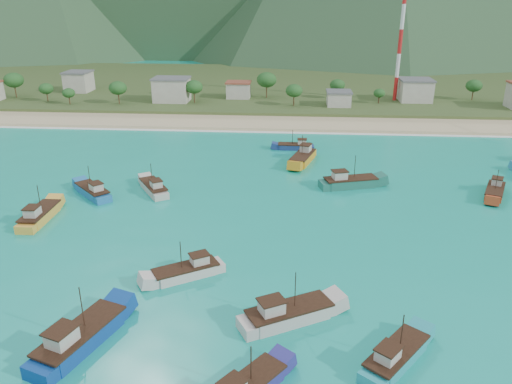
# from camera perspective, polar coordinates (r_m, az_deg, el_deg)

# --- Properties ---
(ground) EXTENTS (600.00, 600.00, 0.00)m
(ground) POSITION_cam_1_polar(r_m,az_deg,el_deg) (70.48, -4.47, -7.57)
(ground) COLOR #0C8C7F
(ground) RESTS_ON ground
(beach) EXTENTS (400.00, 18.00, 1.20)m
(beach) POSITION_cam_1_polar(r_m,az_deg,el_deg) (144.24, 0.21, 7.87)
(beach) COLOR beige
(beach) RESTS_ON ground
(land) EXTENTS (400.00, 110.00, 2.40)m
(land) POSITION_cam_1_polar(r_m,az_deg,el_deg) (203.90, 1.47, 11.93)
(land) COLOR #385123
(land) RESTS_ON ground
(surf_line) EXTENTS (400.00, 2.50, 0.08)m
(surf_line) POSITION_cam_1_polar(r_m,az_deg,el_deg) (135.06, -0.09, 6.91)
(surf_line) COLOR white
(surf_line) RESTS_ON ground
(village) EXTENTS (214.66, 27.20, 7.41)m
(village) POSITION_cam_1_polar(r_m,az_deg,el_deg) (167.82, 6.82, 11.34)
(village) COLOR beige
(village) RESTS_ON ground
(vegetation) EXTENTS (273.47, 24.99, 8.86)m
(vegetation) POSITION_cam_1_polar(r_m,az_deg,el_deg) (167.41, 0.00, 11.61)
(vegetation) COLOR #235623
(vegetation) RESTS_ON ground
(radio_tower) EXTENTS (1.20, 1.20, 45.04)m
(radio_tower) POSITION_cam_1_polar(r_m,az_deg,el_deg) (172.34, 16.30, 17.43)
(radio_tower) COLOR red
(radio_tower) RESTS_ON ground
(boat_1) EXTENTS (6.38, 11.84, 6.71)m
(boat_1) POSITION_cam_1_polar(r_m,az_deg,el_deg) (110.24, 5.38, 3.85)
(boat_1) COLOR orange
(boat_1) RESTS_ON ground
(boat_7) EXTENTS (3.26, 10.55, 6.21)m
(boat_7) POSITION_cam_1_polar(r_m,az_deg,el_deg) (88.59, -23.49, -2.54)
(boat_7) COLOR gold
(boat_7) RESTS_ON ground
(boat_9) EXTENTS (7.34, 12.43, 7.05)m
(boat_9) POSITION_cam_1_polar(r_m,az_deg,el_deg) (57.19, -19.49, -15.58)
(boat_9) COLOR navy
(boat_9) RESTS_ON ground
(boat_10) EXTENTS (9.63, 7.41, 5.65)m
(boat_10) POSITION_cam_1_polar(r_m,az_deg,el_deg) (66.41, -7.85, -9.07)
(boat_10) COLOR beige
(boat_10) RESTS_ON ground
(boat_11) EXTENTS (11.30, 8.20, 6.55)m
(boat_11) POSITION_cam_1_polar(r_m,az_deg,el_deg) (57.75, 3.64, -13.89)
(boat_11) COLOR beige
(boat_11) RESTS_ON ground
(boat_13) EXTENTS (9.16, 9.24, 5.93)m
(boat_13) POSITION_cam_1_polar(r_m,az_deg,el_deg) (95.95, -18.14, -0.01)
(boat_13) COLOR #1D68A9
(boat_13) RESTS_ON ground
(boat_14) EXTENTS (6.48, 9.80, 5.61)m
(boat_14) POSITION_cam_1_polar(r_m,az_deg,el_deg) (101.36, 25.62, 0.00)
(boat_14) COLOR #B3401E
(boat_14) RESTS_ON ground
(boat_20) EXTENTS (8.30, 9.37, 5.74)m
(boat_20) POSITION_cam_1_polar(r_m,az_deg,el_deg) (54.14, 15.64, -17.77)
(boat_20) COLOR teal
(boat_20) RESTS_ON ground
(boat_22) EXTENTS (7.63, 9.73, 5.73)m
(boat_22) POSITION_cam_1_polar(r_m,az_deg,el_deg) (94.92, -11.60, 0.40)
(boat_22) COLOR #BAB4A7
(boat_22) RESTS_ON ground
(boat_27) EXTENTS (11.76, 6.39, 6.66)m
(boat_27) POSITION_cam_1_polar(r_m,az_deg,el_deg) (96.92, 10.62, 1.03)
(boat_27) COLOR #1E6656
(boat_27) RESTS_ON ground
(boat_28) EXTENTS (8.75, 2.72, 5.15)m
(boat_28) POSITION_cam_1_polar(r_m,az_deg,el_deg) (119.43, 4.49, 5.14)
(boat_28) COLOR navy
(boat_28) RESTS_ON ground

